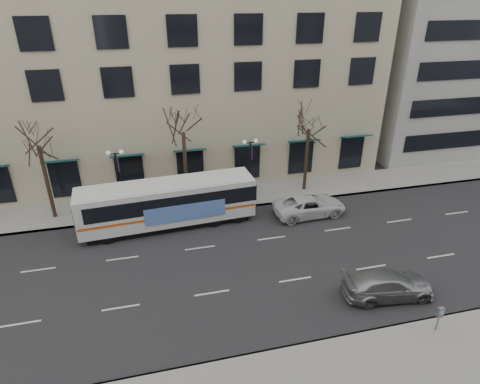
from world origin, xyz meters
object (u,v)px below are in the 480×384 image
object	(u,v)px
tree_far_mid	(182,120)
tree_far_left	(35,133)
city_bus	(169,202)
lamp_post_left	(119,179)
white_pickup	(310,205)
silver_car	(388,285)
pay_station	(440,314)
lamp_post_right	(250,167)
tree_far_right	(310,117)

from	to	relation	value
tree_far_mid	tree_far_left	bearing A→B (deg)	-180.00
tree_far_left	city_bus	bearing A→B (deg)	-19.67
lamp_post_left	white_pickup	size ratio (longest dim) A/B	0.94
tree_far_mid	silver_car	distance (m)	17.70
tree_far_mid	pay_station	bearing A→B (deg)	-58.02
tree_far_left	tree_far_mid	bearing A→B (deg)	0.00
silver_car	white_pickup	distance (m)	9.65
lamp_post_left	silver_car	xyz separation A→B (m)	(14.48, -13.01, -2.20)
lamp_post_right	pay_station	world-z (taller)	lamp_post_right
white_pickup	tree_far_mid	bearing A→B (deg)	63.37
silver_car	tree_far_right	bearing A→B (deg)	4.33
tree_far_left	white_pickup	size ratio (longest dim) A/B	1.51
pay_station	tree_far_mid	bearing A→B (deg)	126.88
tree_far_left	silver_car	world-z (taller)	tree_far_left
tree_far_left	tree_far_right	bearing A→B (deg)	0.00
lamp_post_left	silver_car	distance (m)	19.59
city_bus	pay_station	size ratio (longest dim) A/B	8.95
tree_far_right	white_pickup	xyz separation A→B (m)	(-1.19, -3.98, -5.66)
pay_station	tree_far_left	bearing A→B (deg)	145.71
tree_far_left	silver_car	size ratio (longest dim) A/B	1.64
tree_far_left	pay_station	world-z (taller)	tree_far_left
silver_car	lamp_post_right	bearing A→B (deg)	25.48
lamp_post_left	silver_car	size ratio (longest dim) A/B	1.02
lamp_post_right	tree_far_right	bearing A→B (deg)	6.85
city_bus	pay_station	xyz separation A→B (m)	(11.98, -13.61, -0.67)
white_pickup	tree_far_left	bearing A→B (deg)	75.75
tree_far_right	silver_car	xyz separation A→B (m)	(-0.51, -13.61, -5.68)
tree_far_left	city_bus	distance (m)	10.14
lamp_post_left	tree_far_right	bearing A→B (deg)	2.29
lamp_post_right	pay_station	distance (m)	16.97
tree_far_right	white_pickup	distance (m)	7.02
tree_far_right	white_pickup	bearing A→B (deg)	-106.68
tree_far_left	city_bus	xyz separation A→B (m)	(8.39, -3.00, -4.86)
lamp_post_right	white_pickup	distance (m)	5.53
white_pickup	city_bus	bearing A→B (deg)	82.31
tree_far_mid	tree_far_right	distance (m)	10.01
lamp_post_left	lamp_post_right	xyz separation A→B (m)	(10.00, 0.00, 0.00)
lamp_post_left	city_bus	world-z (taller)	lamp_post_left
lamp_post_right	silver_car	xyz separation A→B (m)	(4.48, -13.01, -2.20)
tree_far_left	lamp_post_left	size ratio (longest dim) A/B	1.60
lamp_post_right	white_pickup	xyz separation A→B (m)	(3.80, -3.38, -2.18)
city_bus	silver_car	size ratio (longest dim) A/B	2.47
city_bus	silver_car	world-z (taller)	city_bus
lamp_post_right	lamp_post_left	bearing A→B (deg)	180.00
tree_far_mid	lamp_post_left	xyz separation A→B (m)	(-4.99, -0.60, -3.96)
lamp_post_left	city_bus	xyz separation A→B (m)	(3.38, -2.40, -1.10)
white_pickup	pay_station	xyz separation A→B (m)	(1.56, -12.62, 0.40)
silver_car	pay_station	bearing A→B (deg)	-157.20
lamp_post_right	city_bus	xyz separation A→B (m)	(-6.62, -2.40, -1.10)
tree_far_left	city_bus	world-z (taller)	tree_far_left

